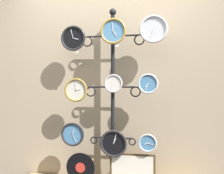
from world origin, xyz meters
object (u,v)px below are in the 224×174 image
clock_top_left (73,38)px  clock_top_center (113,31)px  clock_middle_center (113,83)px  clock_bottom_right (148,143)px  display_stand (113,119)px  clock_middle_left (76,90)px  clock_bottom_left (73,134)px  clock_bottom_center (113,144)px  picture_frame (132,169)px  clock_top_right (154,29)px  vinyl_record (80,168)px  clock_middle_right (148,84)px

clock_top_left → clock_top_center: (0.48, -0.02, 0.06)m
clock_middle_center → clock_bottom_right: (0.39, -0.02, -0.66)m
display_stand → clock_top_left: display_stand is taller
clock_top_left → clock_middle_left: clock_top_left is taller
clock_bottom_left → clock_top_center: bearing=1.4°
clock_bottom_center → picture_frame: clock_bottom_center is taller
clock_top_left → clock_top_right: clock_top_right is taller
clock_top_left → clock_bottom_right: 1.47m
clock_middle_left → clock_middle_center: 0.44m
clock_top_left → clock_middle_center: 0.71m
clock_middle_left → clock_bottom_center: clock_middle_left is taller
display_stand → clock_top_right: display_stand is taller
clock_top_right → clock_middle_left: size_ratio=1.14×
clock_bottom_center → vinyl_record: clock_bottom_center is taller
clock_top_center → clock_middle_right: 0.71m
clock_middle_left → clock_top_right: bearing=1.1°
display_stand → picture_frame: (0.23, -0.05, -0.56)m
clock_middle_left → clock_middle_center: bearing=3.4°
clock_top_right → clock_middle_right: bearing=-173.2°
clock_top_right → clock_middle_right: (-0.06, -0.01, -0.60)m
clock_bottom_left → clock_bottom_right: bearing=1.4°
clock_middle_right → clock_bottom_center: size_ratio=0.72×
display_stand → clock_top_center: bearing=-77.0°
vinyl_record → picture_frame: size_ratio=0.66×
clock_top_center → vinyl_record: clock_top_center is taller
clock_bottom_center → vinyl_record: 0.50m
clock_middle_center → picture_frame: clock_middle_center is taller
clock_middle_right → clock_bottom_center: clock_middle_right is taller
clock_top_center → clock_middle_left: bearing=-179.9°
clock_middle_left → clock_bottom_left: bearing=-163.7°
clock_top_center → clock_middle_right: size_ratio=1.32×
clock_top_right → clock_bottom_left: size_ratio=1.13×
clock_top_center → clock_top_left: bearing=177.1°
clock_top_center → clock_bottom_left: 1.27m
clock_top_center → clock_bottom_center: bearing=85.0°
clock_top_center → clock_middle_left: 0.80m
clock_top_center → clock_bottom_center: clock_top_center is taller
clock_middle_left → picture_frame: 1.11m
clock_top_center → clock_bottom_right: bearing=1.5°
clock_top_left → clock_top_right: (0.93, -0.01, 0.07)m
clock_bottom_right → clock_top_left: bearing=179.1°
clock_bottom_left → picture_frame: size_ratio=0.54×
clock_middle_right → clock_bottom_left: 1.04m
display_stand → clock_bottom_center: display_stand is taller
clock_bottom_center → clock_top_right: bearing=0.6°
clock_top_left → clock_bottom_right: clock_top_left is taller
clock_top_left → clock_bottom_left: 1.12m
clock_middle_center → vinyl_record: size_ratio=0.61×
picture_frame → clock_middle_right: bearing=-13.4°
clock_middle_right → clock_bottom_right: size_ratio=1.10×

